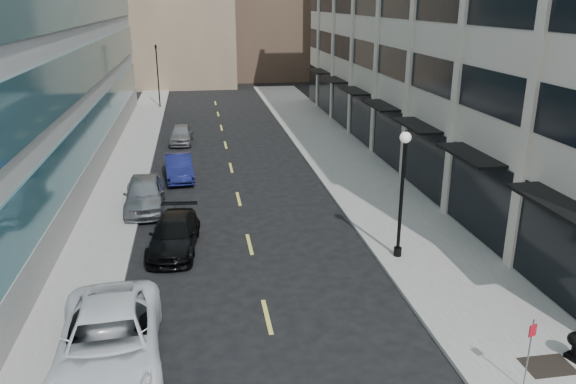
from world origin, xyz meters
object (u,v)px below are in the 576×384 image
object	(u,v)px
traffic_signal	(156,49)
car_grey_sedan	(181,134)
sign_post	(530,344)
lamppost	(402,183)
car_blue_sedan	(179,167)
car_white_van	(109,341)
car_silver_sedan	(145,194)
car_black_pickup	(174,234)

from	to	relation	value
traffic_signal	car_grey_sedan	distance (m)	15.84
car_grey_sedan	sign_post	size ratio (longest dim) A/B	1.89
car_grey_sedan	lamppost	bearing A→B (deg)	-64.51
car_blue_sedan	car_grey_sedan	xyz separation A→B (m)	(0.00, 8.96, -0.03)
car_blue_sedan	sign_post	distance (m)	23.27
lamppost	traffic_signal	bearing A→B (deg)	107.33
car_white_van	lamppost	bearing A→B (deg)	23.88
car_silver_sedan	car_grey_sedan	distance (m)	14.05
car_white_van	sign_post	world-z (taller)	sign_post
traffic_signal	car_silver_sedan	distance (m)	29.23
car_white_van	lamppost	xyz separation A→B (m)	(10.67, 5.56, 2.40)
car_silver_sedan	lamppost	xyz separation A→B (m)	(10.67, -7.64, 2.44)
car_silver_sedan	car_blue_sedan	world-z (taller)	car_silver_sedan
car_blue_sedan	traffic_signal	bearing A→B (deg)	90.94
car_black_pickup	car_grey_sedan	xyz separation A→B (m)	(0.00, 19.15, -0.00)
traffic_signal	car_black_pickup	world-z (taller)	traffic_signal
car_grey_sedan	sign_post	xyz separation A→B (m)	(9.54, -30.16, 0.86)
traffic_signal	car_black_pickup	bearing A→B (deg)	-86.13
car_white_van	car_silver_sedan	size ratio (longest dim) A/B	1.28
car_black_pickup	traffic_signal	bearing A→B (deg)	99.43
car_blue_sedan	lamppost	bearing A→B (deg)	-58.91
car_black_pickup	car_silver_sedan	bearing A→B (deg)	112.68
car_white_van	car_black_pickup	bearing A→B (deg)	75.06
traffic_signal	sign_post	bearing A→B (deg)	-75.26
lamppost	sign_post	size ratio (longest dim) A/B	2.48
car_blue_sedan	sign_post	xyz separation A→B (m)	(9.54, -21.20, 0.83)
car_white_van	car_grey_sedan	size ratio (longest dim) A/B	1.56
traffic_signal	sign_post	size ratio (longest dim) A/B	3.25
car_grey_sedan	car_black_pickup	bearing A→B (deg)	-87.29
traffic_signal	car_blue_sedan	size ratio (longest dim) A/B	1.60
lamppost	sign_post	world-z (taller)	lamppost
car_white_van	car_silver_sedan	world-z (taller)	car_white_van
car_blue_sedan	lamppost	xyz separation A→B (m)	(9.07, -12.64, 2.56)
car_white_van	car_blue_sedan	xyz separation A→B (m)	(1.60, 18.19, -0.15)
car_white_van	car_silver_sedan	xyz separation A→B (m)	(0.00, 13.19, -0.04)
lamppost	car_blue_sedan	bearing A→B (deg)	125.67
car_white_van	car_blue_sedan	world-z (taller)	car_white_van
sign_post	traffic_signal	bearing A→B (deg)	87.87
car_black_pickup	sign_post	size ratio (longest dim) A/B	2.22
lamppost	sign_post	bearing A→B (deg)	-86.83
traffic_signal	car_grey_sedan	xyz separation A→B (m)	(2.30, -14.85, -5.03)
traffic_signal	car_silver_sedan	world-z (taller)	traffic_signal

